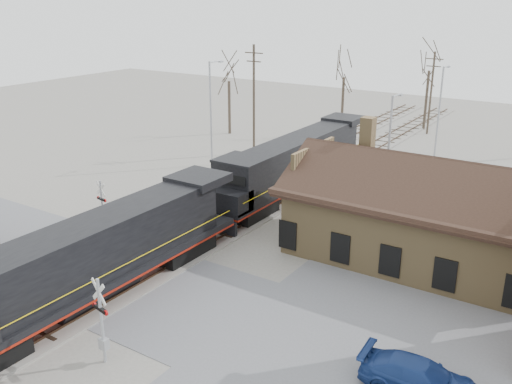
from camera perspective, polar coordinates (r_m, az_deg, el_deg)
ground at (r=32.83m, az=-12.52°, el=-8.86°), size 140.00×140.00×0.00m
road at (r=32.82m, az=-12.52°, el=-8.83°), size 60.00×9.00×0.03m
parking_lot at (r=28.40m, az=21.84°, el=-14.63°), size 22.00×26.00×0.03m
track_main at (r=43.52m, az=1.56°, el=-1.14°), size 3.40×90.00×0.24m
track_siding at (r=45.90m, az=-3.22°, el=-0.07°), size 3.40×90.00×0.24m
depot at (r=35.51m, az=15.66°, el=-2.64°), size 15.20×9.31×7.90m
locomotive_lead at (r=29.94m, az=-17.09°, el=-6.93°), size 3.11×20.84×4.63m
locomotive_trailing at (r=45.24m, az=3.59°, el=2.78°), size 3.11×20.84×4.38m
crossbuck_near at (r=25.75m, az=-15.16°, el=-12.61°), size 1.14×0.33×4.04m
crossbuck_far at (r=39.17m, az=-15.10°, el=-1.57°), size 1.04×0.28×3.66m
parked_car at (r=24.74m, az=16.15°, el=-17.48°), size 5.00×2.27×1.42m
streetlight_a at (r=52.59m, az=-4.47°, el=8.32°), size 0.25×2.04×9.56m
streetlight_b at (r=43.92m, az=13.23°, el=4.79°), size 0.25×2.04×8.22m
streetlight_c at (r=57.05m, az=17.90°, el=7.96°), size 0.25×2.04×8.88m
utility_pole_a at (r=56.40m, az=-0.22°, el=9.38°), size 2.00×0.24×10.69m
utility_pole_b at (r=67.76m, az=17.11°, el=9.57°), size 2.00×0.24×9.24m
tree_a at (r=64.84m, az=-2.74°, el=11.87°), size 3.98×3.98×9.76m
tree_b at (r=65.24m, az=8.83°, el=12.18°), size 4.28×4.28×10.50m
tree_c at (r=69.66m, az=17.01°, el=12.45°), size 4.58×4.58×11.22m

